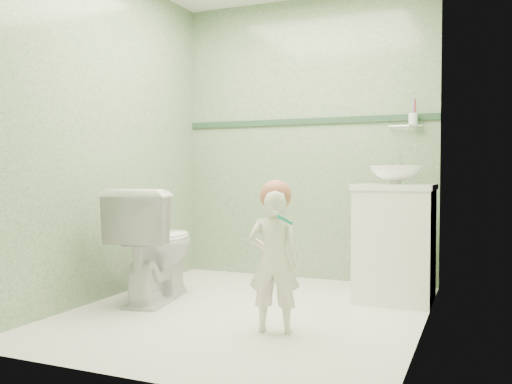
% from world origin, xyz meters
% --- Properties ---
extents(ground, '(2.50, 2.50, 0.00)m').
position_xyz_m(ground, '(0.00, 0.00, 0.00)').
color(ground, white).
rests_on(ground, ground).
extents(room_shell, '(2.50, 2.54, 2.40)m').
position_xyz_m(room_shell, '(0.00, 0.00, 1.20)').
color(room_shell, '#658C63').
rests_on(room_shell, ground).
extents(trim_stripe, '(2.20, 0.02, 0.05)m').
position_xyz_m(trim_stripe, '(0.00, 1.24, 1.35)').
color(trim_stripe, '#284730').
rests_on(trim_stripe, room_shell).
extents(vanity, '(0.52, 0.50, 0.80)m').
position_xyz_m(vanity, '(0.84, 0.70, 0.40)').
color(vanity, white).
rests_on(vanity, ground).
extents(counter, '(0.54, 0.52, 0.04)m').
position_xyz_m(counter, '(0.84, 0.70, 0.81)').
color(counter, white).
rests_on(counter, vanity).
extents(basin, '(0.37, 0.37, 0.13)m').
position_xyz_m(basin, '(0.84, 0.70, 0.89)').
color(basin, white).
rests_on(basin, counter).
extents(faucet, '(0.03, 0.13, 0.18)m').
position_xyz_m(faucet, '(0.84, 0.89, 0.97)').
color(faucet, silver).
rests_on(faucet, counter).
extents(cup_holder, '(0.26, 0.07, 0.21)m').
position_xyz_m(cup_holder, '(0.89, 1.18, 1.33)').
color(cup_holder, silver).
rests_on(cup_holder, room_shell).
extents(toilet, '(0.57, 0.85, 0.80)m').
position_xyz_m(toilet, '(-0.74, 0.05, 0.40)').
color(toilet, white).
rests_on(toilet, ground).
extents(toddler, '(0.33, 0.26, 0.81)m').
position_xyz_m(toddler, '(0.32, -0.35, 0.41)').
color(toddler, beige).
rests_on(toddler, ground).
extents(hair_cap, '(0.18, 0.18, 0.18)m').
position_xyz_m(hair_cap, '(0.32, -0.32, 0.78)').
color(hair_cap, '#AE6147').
rests_on(hair_cap, toddler).
extents(teal_toothbrush, '(0.11, 0.14, 0.08)m').
position_xyz_m(teal_toothbrush, '(0.42, -0.45, 0.66)').
color(teal_toothbrush, '#058263').
rests_on(teal_toothbrush, toddler).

